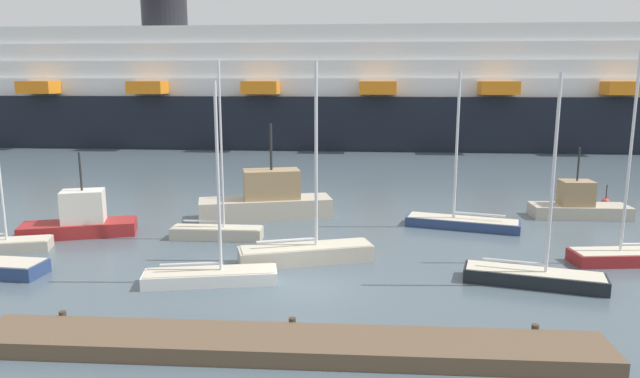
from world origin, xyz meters
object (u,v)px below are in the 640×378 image
(sailboat_0, at_px, (306,251))
(sailboat_1, at_px, (211,274))
(fishing_boat_0, at_px, (267,200))
(fishing_boat_1, at_px, (81,220))
(sailboat_7, at_px, (217,230))
(channel_buoy_1, at_px, (606,202))
(sailboat_3, at_px, (534,275))
(cruise_ship, at_px, (323,93))
(sailboat_6, at_px, (629,254))
(sailboat_5, at_px, (462,221))
(fishing_boat_2, at_px, (578,205))

(sailboat_0, xyz_separation_m, sailboat_1, (-3.75, -3.15, -0.10))
(fishing_boat_0, distance_m, fishing_boat_1, 10.71)
(sailboat_0, distance_m, sailboat_7, 6.26)
(fishing_boat_0, xyz_separation_m, channel_buoy_1, (22.25, 4.62, -0.80))
(sailboat_0, bearing_deg, fishing_boat_0, 93.11)
(sailboat_7, bearing_deg, sailboat_3, -21.48)
(sailboat_7, relative_size, fishing_boat_1, 1.50)
(fishing_boat_0, xyz_separation_m, cruise_ship, (0.83, 41.31, 5.51))
(channel_buoy_1, xyz_separation_m, cruise_ship, (-21.42, 36.69, 6.30))
(fishing_boat_1, bearing_deg, sailboat_6, -23.23)
(sailboat_1, bearing_deg, fishing_boat_0, 76.15)
(fishing_boat_1, bearing_deg, sailboat_5, -8.91)
(sailboat_3, height_order, channel_buoy_1, sailboat_3)
(sailboat_7, height_order, fishing_boat_1, sailboat_7)
(sailboat_6, xyz_separation_m, fishing_boat_0, (-18.26, 7.75, 0.62))
(sailboat_3, bearing_deg, fishing_boat_1, 178.74)
(sailboat_3, relative_size, channel_buoy_1, 5.85)
(sailboat_0, height_order, cruise_ship, cruise_ship)
(fishing_boat_2, bearing_deg, sailboat_6, 83.04)
(sailboat_0, bearing_deg, cruise_ship, 75.35)
(sailboat_3, height_order, fishing_boat_1, sailboat_3)
(sailboat_7, bearing_deg, fishing_boat_0, 68.86)
(channel_buoy_1, bearing_deg, sailboat_0, -145.38)
(sailboat_0, relative_size, fishing_boat_0, 1.10)
(sailboat_0, xyz_separation_m, fishing_boat_0, (-3.19, 8.54, 0.58))
(sailboat_3, xyz_separation_m, fishing_boat_1, (-22.60, 6.21, 0.44))
(sailboat_1, xyz_separation_m, sailboat_6, (18.82, 3.94, 0.06))
(sailboat_3, bearing_deg, fishing_boat_0, 153.97)
(sailboat_5, height_order, cruise_ship, cruise_ship)
(sailboat_3, xyz_separation_m, channel_buoy_1, (9.25, 15.58, -0.14))
(sailboat_1, height_order, sailboat_5, sailboat_5)
(sailboat_1, distance_m, channel_buoy_1, 28.05)
(sailboat_5, bearing_deg, fishing_boat_1, 23.69)
(sailboat_0, distance_m, sailboat_1, 4.90)
(sailboat_7, bearing_deg, sailboat_6, -7.49)
(sailboat_6, xyz_separation_m, fishing_boat_1, (-27.85, 3.00, 0.40))
(fishing_boat_2, height_order, cruise_ship, cruise_ship)
(sailboat_3, relative_size, sailboat_5, 0.98)
(cruise_ship, bearing_deg, sailboat_6, -69.44)
(sailboat_0, height_order, fishing_boat_0, sailboat_0)
(sailboat_1, distance_m, sailboat_3, 13.58)
(sailboat_1, xyz_separation_m, fishing_boat_2, (19.83, 13.13, 0.35))
(fishing_boat_1, height_order, fishing_boat_2, fishing_boat_1)
(sailboat_7, bearing_deg, sailboat_1, -77.93)
(fishing_boat_1, relative_size, fishing_boat_2, 1.07)
(sailboat_5, relative_size, fishing_boat_2, 1.51)
(fishing_boat_0, bearing_deg, sailboat_6, -37.43)
(sailboat_0, height_order, fishing_boat_2, sailboat_0)
(sailboat_3, bearing_deg, sailboat_6, 45.52)
(sailboat_0, distance_m, fishing_boat_2, 18.93)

